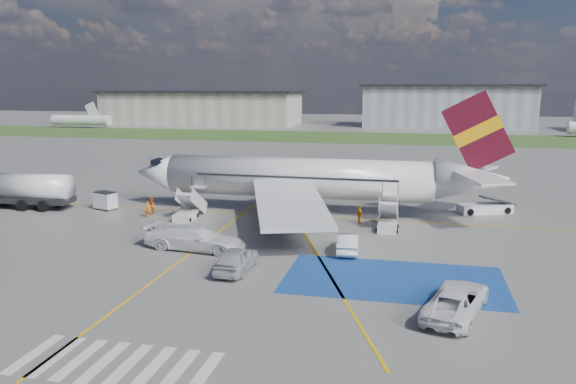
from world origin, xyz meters
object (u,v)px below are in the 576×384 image
airliner (313,178)px  van_white_a (457,295)px  car_silver_b (348,243)px  car_silver_a (236,259)px  van_white_b (195,235)px  belt_loader (485,209)px  fuel_tanker (23,194)px  gpu_cart (105,202)px

airliner → van_white_a: airliner is taller
car_silver_b → car_silver_a: bearing=37.3°
van_white_a → van_white_b: bearing=-7.5°
airliner → van_white_a: 25.80m
belt_loader → van_white_a: size_ratio=1.06×
car_silver_a → van_white_b: size_ratio=0.82×
airliner → fuel_tanker: size_ratio=3.49×
car_silver_b → van_white_a: 12.37m
belt_loader → van_white_a: 26.63m
fuel_tanker → car_silver_b: bearing=-16.1°
belt_loader → fuel_tanker: bearing=167.4°
airliner → car_silver_a: bearing=-95.9°
car_silver_a → car_silver_b: (6.84, 6.02, -0.12)m
gpu_cart → car_silver_a: (18.70, -15.28, 0.03)m
belt_loader → van_white_a: (-4.46, -26.25, 0.60)m
car_silver_a → gpu_cart: bearing=-38.4°
belt_loader → car_silver_b: (-11.59, -16.14, 0.31)m
car_silver_b → belt_loader: bearing=-129.8°
car_silver_b → airliner: bearing=-72.7°
belt_loader → van_white_b: bearing=-164.5°
van_white_a → van_white_b: 20.29m
car_silver_b → van_white_b: size_ratio=0.73×
fuel_tanker → gpu_cart: (8.48, 1.21, -0.68)m
gpu_cart → van_white_b: bearing=-18.8°
airliner → van_white_b: airliner is taller
van_white_a → car_silver_b: bearing=-38.5°
gpu_cart → belt_loader: bearing=30.1°
airliner → van_white_a: size_ratio=6.76×
car_silver_b → van_white_a: van_white_a is taller
car_silver_b → van_white_a: size_ratio=0.81×
gpu_cart → car_silver_a: gpu_cart is taller
car_silver_b → van_white_b: bearing=5.4°
gpu_cart → airliner: bearing=28.8°
belt_loader → car_silver_a: (-18.43, -22.16, 0.43)m
airliner → car_silver_b: 13.78m
airliner → gpu_cart: size_ratio=14.72×
gpu_cart → van_white_a: van_white_a is taller
gpu_cart → car_silver_b: size_ratio=0.57×
fuel_tanker → van_white_b: size_ratio=1.74×
fuel_tanker → belt_loader: size_ratio=1.83×
car_silver_a → van_white_a: 14.56m
fuel_tanker → van_white_b: 24.69m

